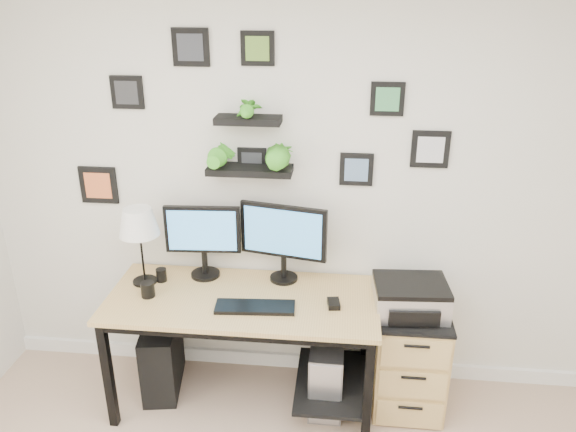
# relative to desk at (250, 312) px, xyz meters

# --- Properties ---
(room) EXTENTS (4.00, 4.00, 4.00)m
(room) POSITION_rel_desk_xyz_m (0.28, 0.32, -0.58)
(room) COLOR tan
(room) RESTS_ON ground
(desk) EXTENTS (1.60, 0.70, 0.75)m
(desk) POSITION_rel_desk_xyz_m (0.00, 0.00, 0.00)
(desk) COLOR tan
(desk) RESTS_ON ground
(monitor_left) EXTENTS (0.47, 0.19, 0.47)m
(monitor_left) POSITION_rel_desk_xyz_m (-0.32, 0.20, 0.40)
(monitor_left) COLOR black
(monitor_left) RESTS_ON desk
(monitor_right) EXTENTS (0.53, 0.21, 0.50)m
(monitor_right) POSITION_rel_desk_xyz_m (0.18, 0.20, 0.42)
(monitor_right) COLOR black
(monitor_right) RESTS_ON desk
(keyboard) EXTENTS (0.46, 0.18, 0.02)m
(keyboard) POSITION_rel_desk_xyz_m (0.06, -0.15, 0.14)
(keyboard) COLOR black
(keyboard) RESTS_ON desk
(mouse) EXTENTS (0.08, 0.11, 0.03)m
(mouse) POSITION_rel_desk_xyz_m (0.50, -0.07, 0.14)
(mouse) COLOR black
(mouse) RESTS_ON desk
(table_lamp) EXTENTS (0.24, 0.24, 0.49)m
(table_lamp) POSITION_rel_desk_xyz_m (-0.67, 0.08, 0.52)
(table_lamp) COLOR black
(table_lamp) RESTS_ON desk
(mug) EXTENTS (0.08, 0.08, 0.09)m
(mug) POSITION_rel_desk_xyz_m (-0.59, -0.08, 0.17)
(mug) COLOR black
(mug) RESTS_ON desk
(pen_cup) EXTENTS (0.06, 0.06, 0.08)m
(pen_cup) POSITION_rel_desk_xyz_m (-0.57, 0.11, 0.17)
(pen_cup) COLOR black
(pen_cup) RESTS_ON desk
(pc_tower_black) EXTENTS (0.28, 0.50, 0.47)m
(pc_tower_black) POSITION_rel_desk_xyz_m (-0.59, 0.04, -0.39)
(pc_tower_black) COLOR black
(pc_tower_black) RESTS_ON ground
(pc_tower_grey) EXTENTS (0.20, 0.46, 0.45)m
(pc_tower_grey) POSITION_rel_desk_xyz_m (0.47, 0.00, -0.40)
(pc_tower_grey) COLOR gray
(pc_tower_grey) RESTS_ON ground
(file_cabinet) EXTENTS (0.43, 0.53, 0.67)m
(file_cabinet) POSITION_rel_desk_xyz_m (0.97, 0.06, -0.29)
(file_cabinet) COLOR tan
(file_cabinet) RESTS_ON ground
(printer) EXTENTS (0.44, 0.37, 0.19)m
(printer) POSITION_rel_desk_xyz_m (0.95, 0.04, 0.14)
(printer) COLOR silver
(printer) RESTS_ON file_cabinet
(wall_decor) EXTENTS (2.25, 0.18, 1.07)m
(wall_decor) POSITION_rel_desk_xyz_m (-0.01, 0.26, 1.03)
(wall_decor) COLOR black
(wall_decor) RESTS_ON ground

